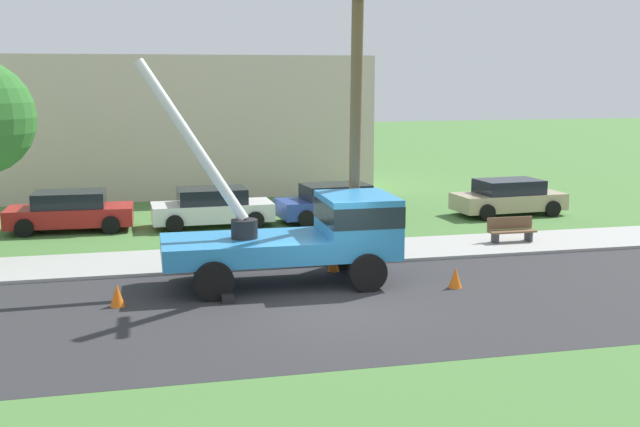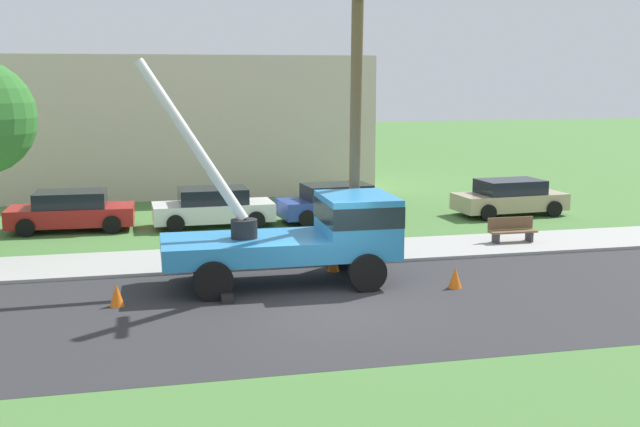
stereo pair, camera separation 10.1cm
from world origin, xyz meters
name	(u,v)px [view 2 (the right image)]	position (x,y,z in m)	size (l,w,h in m)	color
ground_plane	(259,219)	(0.00, 12.00, 0.00)	(120.00, 120.00, 0.00)	#477538
road_asphalt	(334,307)	(0.00, 0.00, 0.00)	(80.00, 8.07, 0.01)	#2B2B2D
sidewalk_strip	(291,255)	(0.00, 5.53, 0.05)	(80.00, 2.99, 0.10)	#9E9E99
utility_truck	(310,231)	(-0.06, 2.44, 1.41)	(6.76, 3.20, 5.98)	#2D84C6
leaning_utility_pole	(356,113)	(1.45, 3.37, 4.50)	(0.97, 3.10, 8.77)	brown
traffic_cone_ahead	(455,278)	(3.53, 0.99, 0.28)	(0.36, 0.36, 0.56)	orange
traffic_cone_behind	(117,295)	(-5.12, 1.30, 0.28)	(0.36, 0.36, 0.56)	orange
traffic_cone_curbside	(333,262)	(0.84, 3.46, 0.28)	(0.36, 0.36, 0.56)	orange
parked_sedan_red	(71,211)	(-6.91, 11.39, 0.71)	(4.45, 2.11, 1.42)	#B21E1E
parked_sedan_white	(213,207)	(-1.86, 11.07, 0.71)	(4.44, 2.09, 1.42)	silver
parked_sedan_blue	(336,203)	(2.85, 11.05, 0.71)	(4.55, 2.29, 1.42)	#263F99
parked_sedan_tan	(510,197)	(9.91, 10.74, 0.71)	(4.52, 2.22, 1.42)	tan
park_bench	(512,231)	(7.45, 5.60, 0.46)	(1.60, 0.45, 0.90)	brown
lowrise_building_backdrop	(176,124)	(-2.65, 20.48, 3.20)	(18.00, 6.00, 6.40)	beige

